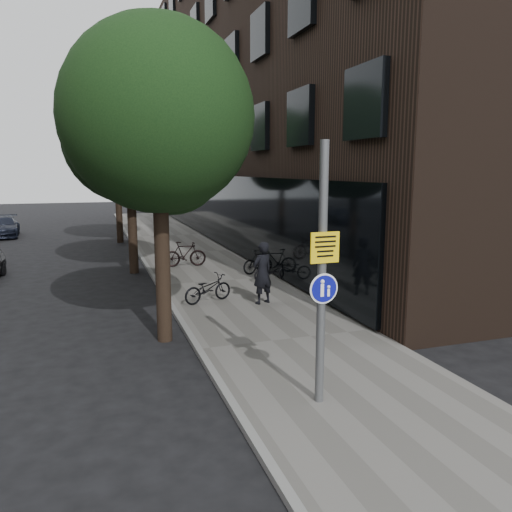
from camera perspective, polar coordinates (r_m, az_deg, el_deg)
name	(u,v)px	position (r m, az deg, el deg)	size (l,w,h in m)	color
ground	(351,406)	(9.30, 10.79, -16.51)	(120.00, 120.00, 0.00)	black
sidewalk	(222,282)	(18.24, -3.96, -2.99)	(4.50, 60.00, 0.12)	#605D58
curb_edge	(159,286)	(17.83, -10.99, -3.43)	(0.15, 60.00, 0.13)	slate
building_right_dark_brick	(301,88)	(32.23, 5.19, 18.54)	(12.00, 40.00, 18.00)	black
street_tree_near	(160,125)	(12.03, -10.88, 14.46)	(4.40, 4.40, 7.50)	black
street_tree_mid	(130,143)	(20.46, -14.16, 12.38)	(5.00, 5.00, 7.80)	black
street_tree_far	(117,151)	(29.44, -15.56, 11.46)	(5.00, 5.00, 7.80)	black
signpost	(322,275)	(8.41, 7.52, -2.13)	(0.52, 0.15, 4.46)	#595B5E
pedestrian	(262,273)	(14.92, 0.74, -1.95)	(0.68, 0.45, 1.87)	black
parked_bike_facade_near	(273,270)	(18.01, 1.98, -1.63)	(0.53, 1.53, 0.80)	black
parked_bike_facade_far	(260,262)	(19.34, 0.48, -0.64)	(0.44, 1.55, 0.93)	black
parked_bike_curb_near	(208,288)	(15.24, -5.53, -3.71)	(0.56, 1.62, 0.85)	black
parked_bike_curb_far	(185,254)	(20.92, -8.14, 0.23)	(0.49, 1.75, 1.05)	black
parked_car_far	(3,227)	(34.65, -26.91, 3.01)	(1.75, 4.29, 1.25)	black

